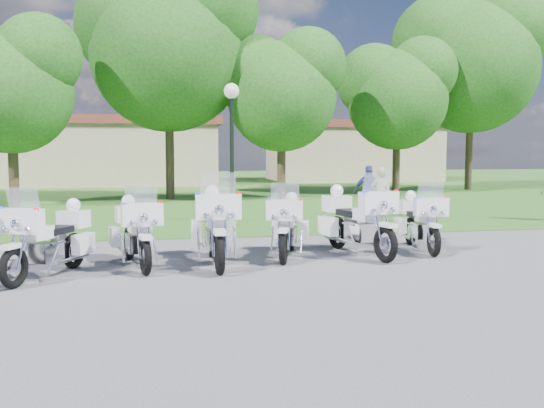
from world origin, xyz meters
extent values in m
plane|color=#4F4F54|center=(0.00, 0.00, 0.00)|extent=(100.00, 100.00, 0.00)
cube|color=#3B641F|center=(0.00, 27.00, 0.00)|extent=(100.00, 48.00, 0.01)
torus|color=black|center=(-4.60, -1.68, 0.31)|extent=(0.38, 0.63, 0.63)
torus|color=black|center=(-3.92, -0.22, 0.31)|extent=(0.38, 0.63, 0.63)
cube|color=white|center=(-4.60, -1.70, 0.64)|extent=(0.33, 0.45, 0.07)
cube|color=white|center=(-4.50, -1.48, 0.99)|extent=(0.71, 0.49, 0.38)
cube|color=silver|center=(-4.48, -1.43, 1.32)|extent=(0.53, 0.32, 0.35)
sphere|color=red|center=(-4.25, -1.66, 1.17)|extent=(0.08, 0.08, 0.08)
sphere|color=#1426E5|center=(-4.80, -1.41, 1.17)|extent=(0.08, 0.08, 0.08)
cube|color=silver|center=(-4.25, -0.93, 0.42)|extent=(0.51, 0.61, 0.32)
cube|color=white|center=(-4.35, -1.14, 0.76)|extent=(0.48, 0.57, 0.21)
cube|color=black|center=(-4.13, -0.68, 0.74)|extent=(0.54, 0.67, 0.11)
cube|color=white|center=(-3.73, -0.47, 0.47)|extent=(0.36, 0.52, 0.34)
cube|color=white|center=(-4.24, -0.23, 0.47)|extent=(0.36, 0.52, 0.34)
cube|color=white|center=(-3.91, -0.20, 0.87)|extent=(0.57, 0.53, 0.30)
sphere|color=white|center=(-3.91, -0.20, 1.11)|extent=(0.25, 0.25, 0.25)
torus|color=black|center=(-2.68, -1.08, 0.31)|extent=(0.25, 0.64, 0.63)
torus|color=black|center=(-3.01, 0.49, 0.31)|extent=(0.25, 0.64, 0.63)
cube|color=white|center=(-2.67, -1.10, 0.64)|extent=(0.25, 0.44, 0.07)
cube|color=white|center=(-2.72, -0.87, 0.99)|extent=(0.71, 0.36, 0.38)
cube|color=silver|center=(-2.73, -0.81, 1.32)|extent=(0.54, 0.22, 0.35)
sphere|color=red|center=(-2.41, -0.86, 1.17)|extent=(0.08, 0.08, 0.08)
sphere|color=#1426E5|center=(-3.01, -0.98, 1.17)|extent=(0.08, 0.08, 0.08)
cube|color=silver|center=(-2.85, -0.27, 0.42)|extent=(0.42, 0.58, 0.32)
cube|color=white|center=(-2.80, -0.50, 0.75)|extent=(0.40, 0.54, 0.21)
cube|color=black|center=(-2.90, 0.00, 0.74)|extent=(0.43, 0.64, 0.11)
cube|color=white|center=(-2.70, 0.41, 0.47)|extent=(0.27, 0.51, 0.34)
cube|color=white|center=(-3.26, 0.29, 0.47)|extent=(0.27, 0.51, 0.34)
cube|color=white|center=(-3.01, 0.52, 0.87)|extent=(0.52, 0.46, 0.30)
sphere|color=white|center=(-3.01, 0.52, 1.11)|extent=(0.25, 0.25, 0.25)
torus|color=black|center=(-1.46, -1.27, 0.35)|extent=(0.15, 0.72, 0.71)
torus|color=black|center=(-1.42, 0.54, 0.35)|extent=(0.15, 0.72, 0.71)
cube|color=white|center=(-1.46, -1.29, 0.72)|extent=(0.20, 0.47, 0.07)
cube|color=white|center=(-1.46, -1.02, 1.12)|extent=(0.77, 0.27, 0.43)
cube|color=silver|center=(-1.46, -0.96, 1.49)|extent=(0.60, 0.14, 0.40)
sphere|color=red|center=(-1.12, -1.09, 1.32)|extent=(0.10, 0.10, 0.10)
sphere|color=#1426E5|center=(-1.80, -1.08, 1.32)|extent=(0.10, 0.10, 0.10)
cube|color=silver|center=(-1.44, -0.34, 0.48)|extent=(0.38, 0.60, 0.36)
cube|color=white|center=(-1.45, -0.60, 0.85)|extent=(0.35, 0.56, 0.23)
cube|color=black|center=(-1.43, -0.02, 0.83)|extent=(0.38, 0.67, 0.13)
cube|color=white|center=(-1.11, 0.38, 0.53)|extent=(0.20, 0.56, 0.38)
cube|color=white|center=(-1.74, 0.39, 0.53)|extent=(0.20, 0.56, 0.38)
cube|color=white|center=(-1.42, 0.57, 0.98)|extent=(0.52, 0.44, 0.34)
sphere|color=white|center=(-1.42, 0.57, 1.26)|extent=(0.28, 0.28, 0.28)
torus|color=black|center=(-0.24, -0.58, 0.31)|extent=(0.30, 0.63, 0.62)
torus|color=black|center=(0.24, 0.92, 0.31)|extent=(0.30, 0.63, 0.62)
cube|color=white|center=(-0.25, -0.60, 0.63)|extent=(0.28, 0.44, 0.06)
cube|color=white|center=(-0.18, -0.38, 0.97)|extent=(0.70, 0.41, 0.37)
cube|color=silver|center=(-0.16, -0.33, 1.30)|extent=(0.53, 0.26, 0.35)
sphere|color=red|center=(0.09, -0.52, 1.15)|extent=(0.08, 0.08, 0.08)
sphere|color=#1426E5|center=(-0.48, -0.34, 1.15)|extent=(0.08, 0.08, 0.08)
cube|color=silver|center=(0.00, 0.19, 0.42)|extent=(0.46, 0.59, 0.32)
cube|color=white|center=(-0.06, -0.03, 0.74)|extent=(0.43, 0.55, 0.20)
cube|color=black|center=(0.09, 0.45, 0.72)|extent=(0.47, 0.64, 0.11)
cube|color=white|center=(0.46, 0.70, 0.46)|extent=(0.30, 0.51, 0.33)
cube|color=white|center=(-0.07, 0.87, 0.46)|extent=(0.30, 0.51, 0.33)
cube|color=white|center=(0.24, 0.95, 0.85)|extent=(0.54, 0.49, 0.30)
sphere|color=white|center=(0.24, 0.95, 1.09)|extent=(0.24, 0.24, 0.24)
torus|color=black|center=(1.65, -0.74, 0.34)|extent=(0.29, 0.71, 0.70)
torus|color=black|center=(1.24, 0.98, 0.34)|extent=(0.29, 0.71, 0.70)
cube|color=white|center=(1.65, -0.76, 0.71)|extent=(0.29, 0.49, 0.07)
cube|color=white|center=(1.59, -0.50, 1.09)|extent=(0.79, 0.41, 0.42)
cube|color=silver|center=(1.58, -0.44, 1.46)|extent=(0.60, 0.26, 0.39)
sphere|color=red|center=(1.93, -0.49, 1.29)|extent=(0.09, 0.09, 0.09)
sphere|color=#1426E5|center=(1.28, -0.64, 1.29)|extent=(0.09, 0.09, 0.09)
cube|color=silver|center=(1.44, 0.14, 0.47)|extent=(0.48, 0.65, 0.35)
cube|color=white|center=(1.50, -0.10, 0.83)|extent=(0.45, 0.60, 0.23)
cube|color=black|center=(1.37, 0.45, 0.81)|extent=(0.49, 0.71, 0.12)
cube|color=white|center=(1.58, 0.90, 0.52)|extent=(0.31, 0.57, 0.37)
cube|color=white|center=(0.97, 0.76, 0.52)|extent=(0.31, 0.57, 0.37)
cube|color=white|center=(1.23, 1.02, 0.96)|extent=(0.58, 0.52, 0.33)
sphere|color=white|center=(1.23, 1.02, 1.23)|extent=(0.27, 0.27, 0.27)
torus|color=black|center=(2.80, -0.31, 0.30)|extent=(0.19, 0.62, 0.61)
torus|color=black|center=(2.98, 1.22, 0.30)|extent=(0.19, 0.62, 0.61)
cube|color=white|center=(2.80, -0.33, 0.62)|extent=(0.21, 0.42, 0.06)
cube|color=white|center=(2.83, -0.11, 0.96)|extent=(0.68, 0.29, 0.36)
cube|color=silver|center=(2.83, -0.05, 1.27)|extent=(0.52, 0.17, 0.34)
sphere|color=red|center=(3.11, -0.19, 1.13)|extent=(0.08, 0.08, 0.08)
sphere|color=#1426E5|center=(2.53, -0.13, 1.13)|extent=(0.08, 0.08, 0.08)
cube|color=silver|center=(2.90, 0.47, 0.41)|extent=(0.37, 0.54, 0.31)
cube|color=white|center=(2.87, 0.26, 0.73)|extent=(0.34, 0.50, 0.20)
cube|color=black|center=(2.93, 0.74, 0.71)|extent=(0.37, 0.60, 0.11)
cube|color=white|center=(3.24, 1.06, 0.46)|extent=(0.22, 0.49, 0.33)
cube|color=white|center=(2.70, 1.12, 0.46)|extent=(0.22, 0.49, 0.33)
cube|color=white|center=(2.99, 1.25, 0.84)|extent=(0.48, 0.41, 0.29)
sphere|color=white|center=(2.99, 1.25, 1.07)|extent=(0.24, 0.24, 0.24)
cylinder|color=black|center=(-0.37, 6.09, 1.80)|extent=(0.12, 0.12, 3.60)
sphere|color=white|center=(-0.37, 6.09, 3.75)|extent=(0.44, 0.44, 0.44)
cylinder|color=#38281C|center=(-7.63, 12.28, 1.53)|extent=(0.36, 0.36, 3.07)
sphere|color=#1D4914|center=(-7.63, 12.28, 4.18)|extent=(4.46, 4.46, 4.46)
sphere|color=#1D4914|center=(-6.59, 12.00, 5.44)|extent=(3.07, 3.07, 3.07)
cylinder|color=#38281C|center=(-1.95, 14.98, 2.24)|extent=(0.36, 0.36, 4.48)
sphere|color=#1D4914|center=(-1.95, 14.98, 6.10)|extent=(6.51, 6.51, 6.51)
sphere|color=#1D4914|center=(-3.37, 15.49, 7.33)|extent=(4.88, 4.88, 4.88)
sphere|color=#1D4914|center=(-0.42, 14.58, 7.94)|extent=(4.48, 4.48, 4.48)
cylinder|color=#38281C|center=(2.71, 14.07, 1.59)|extent=(0.36, 0.36, 3.17)
sphere|color=#1D4914|center=(2.71, 14.07, 4.33)|extent=(4.61, 4.61, 4.61)
sphere|color=#1D4914|center=(1.70, 14.43, 5.19)|extent=(3.46, 3.46, 3.46)
sphere|color=#1D4914|center=(3.79, 13.78, 5.62)|extent=(3.17, 3.17, 3.17)
cylinder|color=#38281C|center=(8.95, 16.70, 1.66)|extent=(0.36, 0.36, 3.31)
sphere|color=#1D4914|center=(8.95, 16.70, 4.51)|extent=(4.82, 4.82, 4.82)
sphere|color=#1D4914|center=(7.90, 17.08, 5.42)|extent=(3.61, 3.61, 3.61)
sphere|color=#1D4914|center=(10.08, 16.40, 5.87)|extent=(3.31, 3.31, 3.31)
cylinder|color=#38281C|center=(13.76, 18.51, 2.35)|extent=(0.36, 0.36, 4.69)
sphere|color=#1D4914|center=(13.76, 18.51, 6.40)|extent=(6.83, 6.83, 6.83)
sphere|color=#1D4914|center=(12.27, 19.04, 7.68)|extent=(5.12, 5.12, 5.12)
sphere|color=#1D4914|center=(15.36, 18.08, 8.32)|extent=(4.69, 4.69, 4.69)
cube|color=tan|center=(-6.00, 28.00, 1.80)|extent=(14.00, 8.00, 3.60)
cube|color=brown|center=(-6.00, 28.00, 3.85)|extent=(14.56, 8.32, 0.50)
cube|color=tan|center=(11.00, 30.00, 1.80)|extent=(11.00, 7.00, 3.60)
cube|color=brown|center=(11.00, 30.00, 3.85)|extent=(11.44, 7.28, 0.50)
imported|color=tan|center=(3.79, 5.17, 0.79)|extent=(0.63, 0.47, 1.58)
imported|color=#39438A|center=(3.82, 6.24, 0.81)|extent=(1.02, 0.68, 1.62)
camera|label=1|loc=(-2.44, -11.18, 2.05)|focal=40.00mm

